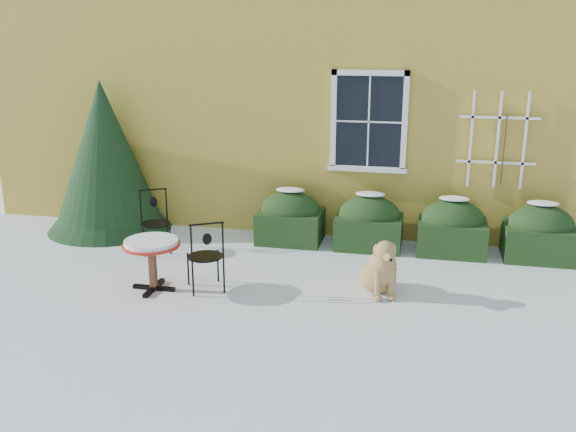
% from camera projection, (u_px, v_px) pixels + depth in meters
% --- Properties ---
extents(ground, '(80.00, 80.00, 0.00)m').
position_uv_depth(ground, '(271.00, 304.00, 8.25)').
color(ground, white).
rests_on(ground, ground).
extents(house, '(12.40, 8.40, 6.40)m').
position_uv_depth(house, '(347.00, 38.00, 13.91)').
color(house, gold).
rests_on(house, ground).
extents(hedge_row, '(4.95, 0.80, 0.91)m').
position_uv_depth(hedge_row, '(410.00, 226.00, 10.19)').
color(hedge_row, black).
rests_on(hedge_row, ground).
extents(evergreen_shrub, '(2.15, 2.15, 2.60)m').
position_uv_depth(evergreen_shrub, '(106.00, 170.00, 11.12)').
color(evergreen_shrub, black).
rests_on(evergreen_shrub, ground).
extents(bistro_table, '(0.77, 0.77, 0.71)m').
position_uv_depth(bistro_table, '(152.00, 248.00, 8.54)').
color(bistro_table, black).
rests_on(bistro_table, ground).
extents(patio_chair_near, '(0.60, 0.60, 1.00)m').
position_uv_depth(patio_chair_near, '(206.00, 255.00, 8.57)').
color(patio_chair_near, black).
rests_on(patio_chair_near, ground).
extents(patio_chair_far, '(0.58, 0.58, 0.97)m').
position_uv_depth(patio_chair_far, '(155.00, 221.00, 10.12)').
color(patio_chair_far, black).
rests_on(patio_chair_far, ground).
extents(dog, '(0.69, 0.90, 0.82)m').
position_uv_depth(dog, '(380.00, 270.00, 8.50)').
color(dog, tan).
rests_on(dog, ground).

